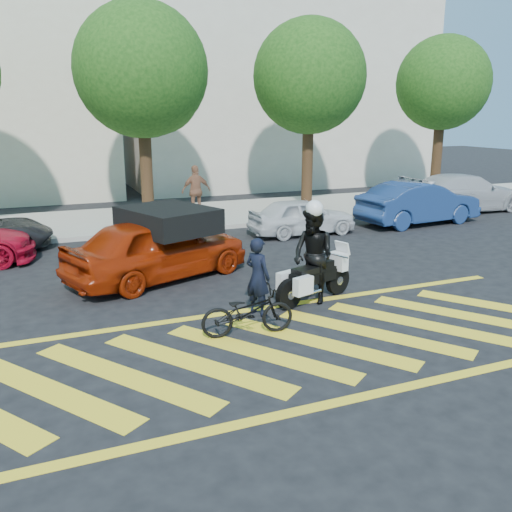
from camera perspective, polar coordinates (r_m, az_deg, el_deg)
name	(u,v)px	position (r m, az deg, el deg)	size (l,w,h in m)	color
ground	(291,346)	(9.33, 3.73, -9.48)	(90.00, 90.00, 0.00)	black
sidewalk	(149,219)	(20.34, -11.21, 3.87)	(60.00, 5.00, 0.15)	#9E998E
crosswalk	(289,347)	(9.32, 3.51, -9.50)	(12.33, 4.00, 0.01)	yellow
building_right	(274,82)	(31.39, 1.87, 17.83)	(16.00, 8.00, 11.00)	beige
tree_center	(145,75)	(20.12, -11.62, 18.12)	(4.60, 4.60, 7.56)	black
tree_right	(311,81)	(22.30, 5.85, 17.84)	(4.40, 4.40, 7.41)	black
tree_far_right	(444,87)	(25.97, 19.18, 16.47)	(4.00, 4.00, 7.10)	black
officer_bike	(258,277)	(10.47, 0.19, -2.19)	(0.56, 0.37, 1.55)	black
bicycle	(247,312)	(9.62, -0.90, -5.87)	(0.58, 1.67, 0.88)	black
police_motorcycle	(313,278)	(11.34, 6.06, -2.36)	(2.03, 1.02, 0.93)	black
officer_moto	(313,256)	(11.21, 6.04, 0.02)	(0.96, 0.75, 1.98)	black
red_convertible	(158,248)	(12.96, -10.26, 0.84)	(1.79, 4.46, 1.52)	#932106
parked_mid_right	(302,216)	(17.65, 4.88, 4.18)	(1.41, 3.51, 1.19)	silver
parked_right	(419,203)	(20.13, 16.74, 5.37)	(1.59, 4.57, 1.51)	navy
parked_far_right	(464,193)	(23.35, 21.04, 6.24)	(2.11, 5.19, 1.51)	#A9ABB1
pedestrian_right	(196,191)	(20.11, -6.32, 6.84)	(1.09, 0.45, 1.86)	#945E43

